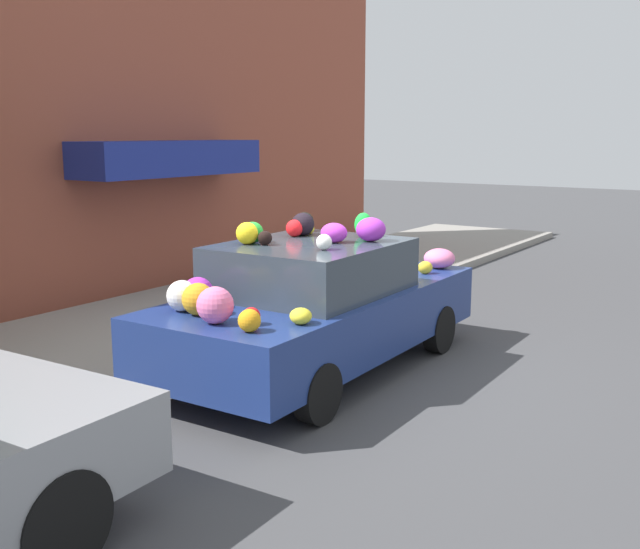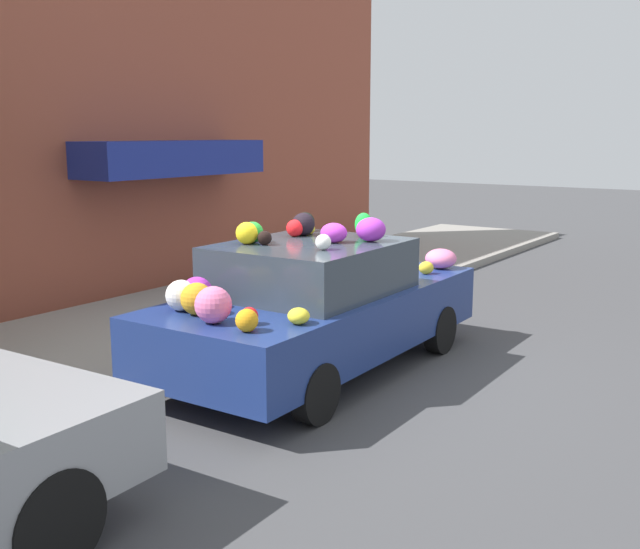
{
  "view_description": "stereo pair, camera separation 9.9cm",
  "coord_description": "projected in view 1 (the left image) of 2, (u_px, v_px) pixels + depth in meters",
  "views": [
    {
      "loc": [
        -6.58,
        -4.41,
        2.57
      ],
      "look_at": [
        0.0,
        0.01,
        1.07
      ],
      "focal_mm": 42.0,
      "sensor_mm": 36.0,
      "label": 1
    },
    {
      "loc": [
        -6.52,
        -4.49,
        2.57
      ],
      "look_at": [
        0.0,
        0.01,
        1.07
      ],
      "focal_mm": 42.0,
      "sensor_mm": 36.0,
      "label": 2
    }
  ],
  "objects": [
    {
      "name": "sidewalk_curb",
      "position": [
        149.0,
        328.0,
        9.73
      ],
      "size": [
        24.0,
        3.2,
        0.14
      ],
      "color": "gray",
      "rests_on": "ground"
    },
    {
      "name": "art_car",
      "position": [
        317.0,
        304.0,
        8.09
      ],
      "size": [
        4.3,
        1.9,
        1.7
      ],
      "rotation": [
        0.0,
        0.0,
        0.02
      ],
      "color": "navy",
      "rests_on": "ground"
    },
    {
      "name": "fire_hydrant",
      "position": [
        337.0,
        274.0,
        11.24
      ],
      "size": [
        0.2,
        0.2,
        0.7
      ],
      "color": "#B2B2B7",
      "rests_on": "sidewalk_curb"
    },
    {
      "name": "building_facade",
      "position": [
        36.0,
        117.0,
        10.53
      ],
      "size": [
        18.0,
        1.2,
        5.65
      ],
      "color": "#9E4C38",
      "rests_on": "ground"
    },
    {
      "name": "ground_plane",
      "position": [
        321.0,
        369.0,
        8.26
      ],
      "size": [
        60.0,
        60.0,
        0.0
      ],
      "primitive_type": "plane",
      "color": "#424244"
    }
  ]
}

